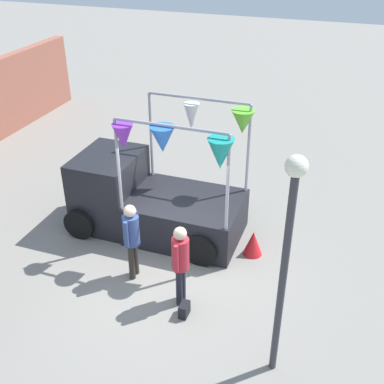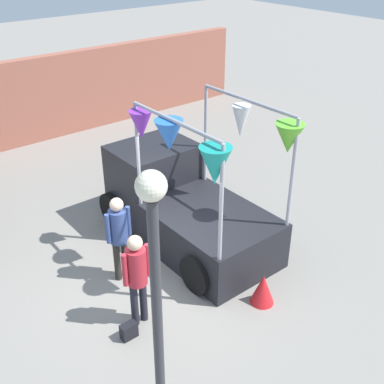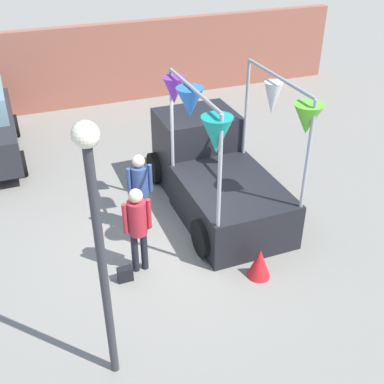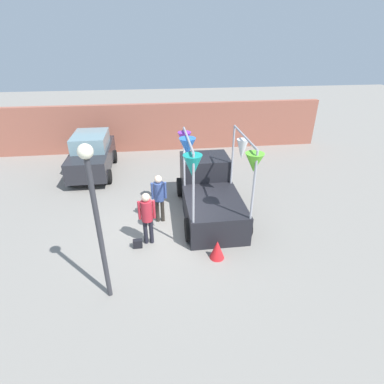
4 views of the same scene
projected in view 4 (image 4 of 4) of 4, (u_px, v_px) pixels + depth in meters
ground_plane at (173, 228)px, 10.31m from camera, size 60.00×60.00×0.00m
vendor_truck at (209, 190)px, 10.94m from camera, size 2.44×4.15×3.20m
parked_car at (92, 154)px, 14.04m from camera, size 1.88×4.00×1.88m
person_customer at (147, 214)px, 9.10m from camera, size 0.53×0.34×1.78m
person_vendor at (159, 194)px, 10.22m from camera, size 0.53×0.34×1.77m
handbag at (138, 244)px, 9.32m from camera, size 0.28×0.16×0.28m
street_lamp at (95, 206)px, 6.46m from camera, size 0.32×0.32×4.04m
brick_boundary_wall at (162, 127)px, 16.83m from camera, size 18.00×0.36×2.60m
folded_kite_bundle_crimson at (217, 249)px, 8.82m from camera, size 0.49×0.49×0.60m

